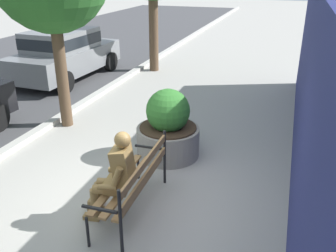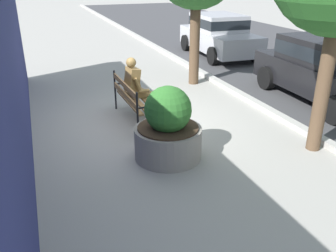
{
  "view_description": "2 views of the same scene",
  "coord_description": "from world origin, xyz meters",
  "px_view_note": "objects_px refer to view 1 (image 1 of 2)",
  "views": [
    {
      "loc": [
        -4.29,
        -2.1,
        3.33
      ],
      "look_at": [
        1.71,
        -0.08,
        0.6
      ],
      "focal_mm": 39.47,
      "sensor_mm": 36.0,
      "label": 1
    },
    {
      "loc": [
        7.08,
        -2.1,
        3.07
      ],
      "look_at": [
        1.71,
        -0.08,
        0.6
      ],
      "focal_mm": 38.55,
      "sensor_mm": 36.0,
      "label": 2
    }
  ],
  "objects_px": {
    "bronze_statue_seated": "(114,177)",
    "concrete_planter": "(168,129)",
    "parked_car_grey": "(64,53)",
    "park_bench": "(135,180)"
  },
  "relations": [
    {
      "from": "park_bench",
      "to": "bronze_statue_seated",
      "type": "height_order",
      "value": "bronze_statue_seated"
    },
    {
      "from": "park_bench",
      "to": "bronze_statue_seated",
      "type": "relative_size",
      "value": 1.32
    },
    {
      "from": "bronze_statue_seated",
      "to": "concrete_planter",
      "type": "height_order",
      "value": "bronze_statue_seated"
    },
    {
      "from": "parked_car_grey",
      "to": "concrete_planter",
      "type": "bearing_deg",
      "value": -129.69
    },
    {
      "from": "park_bench",
      "to": "parked_car_grey",
      "type": "bearing_deg",
      "value": 40.19
    },
    {
      "from": "bronze_statue_seated",
      "to": "concrete_planter",
      "type": "distance_m",
      "value": 2.08
    },
    {
      "from": "concrete_planter",
      "to": "parked_car_grey",
      "type": "xyz_separation_m",
      "value": [
        3.99,
        4.81,
        0.3
      ]
    },
    {
      "from": "bronze_statue_seated",
      "to": "concrete_planter",
      "type": "bearing_deg",
      "value": -2.32
    },
    {
      "from": "park_bench",
      "to": "concrete_planter",
      "type": "relative_size",
      "value": 1.38
    },
    {
      "from": "park_bench",
      "to": "parked_car_grey",
      "type": "relative_size",
      "value": 0.44
    }
  ]
}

